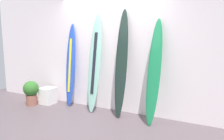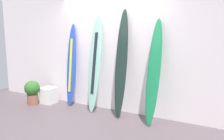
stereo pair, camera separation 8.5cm
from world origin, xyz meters
The scene contains 8 objects.
ground centered at (0.00, 0.00, -0.02)m, with size 8.00×8.00×0.04m, color #56494E.
wall_back centered at (0.00, 1.30, 1.40)m, with size 7.20×0.20×2.80m, color white.
surfboard_cobalt centered at (-0.97, 1.04, 0.96)m, with size 0.26×0.30×1.95m.
surfboard_seafoam centered at (-0.27, 0.98, 1.07)m, with size 0.29×0.40×2.14m.
surfboard_charcoal centered at (0.38, 0.95, 1.08)m, with size 0.27×0.44×2.19m.
surfboard_emerald centered at (1.07, 0.91, 0.98)m, with size 0.26×0.51×1.98m.
display_block_left centered at (-1.58, 0.88, 0.20)m, with size 0.34×0.34×0.39m.
potted_plant centered at (-1.85, 0.61, 0.34)m, with size 0.36×0.36×0.59m.
Camera 2 is at (2.13, -2.72, 1.57)m, focal length 32.57 mm.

